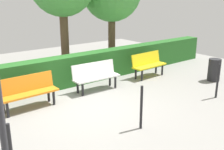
# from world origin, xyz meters

# --- Properties ---
(ground_plane) EXTENTS (16.16, 16.16, 0.00)m
(ground_plane) POSITION_xyz_m (0.00, 0.00, 0.00)
(ground_plane) COLOR gray
(bench_yellow) EXTENTS (1.40, 0.52, 0.86)m
(bench_yellow) POSITION_xyz_m (-3.29, -0.86, 0.48)
(bench_yellow) COLOR yellow
(bench_yellow) RESTS_ON ground_plane
(bench_white) EXTENTS (1.51, 0.52, 0.86)m
(bench_white) POSITION_xyz_m (-0.98, -0.85, 0.48)
(bench_white) COLOR white
(bench_white) RESTS_ON ground_plane
(bench_orange) EXTENTS (1.55, 0.49, 0.86)m
(bench_orange) POSITION_xyz_m (1.21, -0.78, 0.48)
(bench_orange) COLOR orange
(bench_orange) RESTS_ON ground_plane
(hedge_row) EXTENTS (12.16, 0.53, 0.98)m
(hedge_row) POSITION_xyz_m (-1.02, -1.76, 0.49)
(hedge_row) COLOR #266023
(hedge_row) RESTS_ON ground_plane
(railing_post_near) EXTENTS (0.06, 0.06, 1.00)m
(railing_post_near) POSITION_xyz_m (-3.34, 1.84, 0.50)
(railing_post_near) COLOR black
(railing_post_near) RESTS_ON ground_plane
(railing_post_mid) EXTENTS (0.06, 0.06, 1.00)m
(railing_post_mid) POSITION_xyz_m (-0.32, 1.84, 0.50)
(railing_post_mid) COLOR black
(railing_post_mid) RESTS_ON ground_plane
(trash_bin) EXTENTS (0.41, 0.41, 0.77)m
(trash_bin) POSITION_xyz_m (-4.72, 0.89, 0.38)
(trash_bin) COLOR #262628
(trash_bin) RESTS_ON ground_plane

